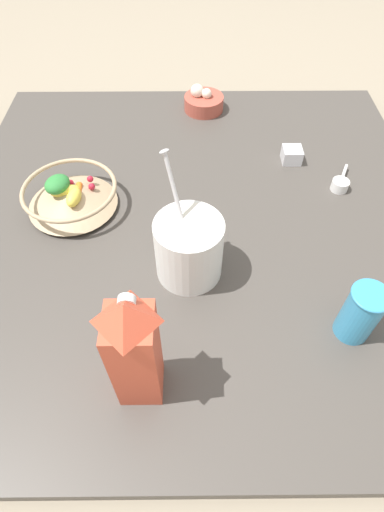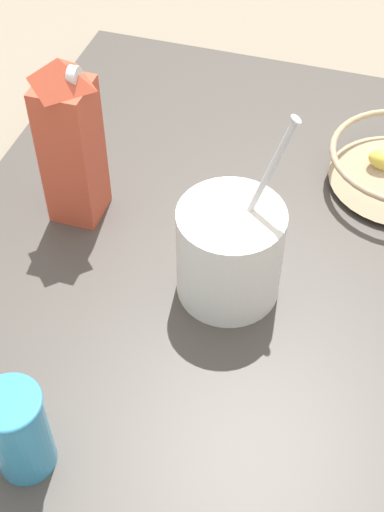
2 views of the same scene
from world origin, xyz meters
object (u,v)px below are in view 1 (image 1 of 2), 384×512
at_px(drinking_cup, 361,313).
at_px(yogurt_tub, 189,246).
at_px(fruit_bowl, 70,195).
at_px(garlic_bowl, 203,102).
at_px(spice_jar, 292,155).
at_px(milk_carton, 135,351).

bearing_deg(drinking_cup, yogurt_tub, -25.62).
height_order(fruit_bowl, yogurt_tub, yogurt_tub).
xyz_separation_m(yogurt_tub, drinking_cup, (-0.30, 0.15, -0.01)).
distance_m(yogurt_tub, garlic_bowl, 0.63).
xyz_separation_m(drinking_cup, garlic_bowl, (0.26, -0.77, -0.04)).
relative_size(yogurt_tub, spice_jar, 5.31).
xyz_separation_m(milk_carton, spice_jar, (-0.36, -0.62, -0.11)).
distance_m(drinking_cup, spice_jar, 0.52).
distance_m(drinking_cup, garlic_bowl, 0.81).
bearing_deg(milk_carton, spice_jar, -120.11).
bearing_deg(drinking_cup, spice_jar, -86.79).
distance_m(milk_carton, garlic_bowl, 0.89).
relative_size(fruit_bowl, spice_jar, 4.42).
height_order(spice_jar, garlic_bowl, garlic_bowl).
height_order(fruit_bowl, garlic_bowl, fruit_bowl).
distance_m(yogurt_tub, drinking_cup, 0.34).
xyz_separation_m(spice_jar, garlic_bowl, (0.23, -0.26, 0.01)).
bearing_deg(spice_jar, garlic_bowl, -48.23).
xyz_separation_m(milk_carton, drinking_cup, (-0.39, -0.10, -0.06)).
bearing_deg(garlic_bowl, milk_carton, 81.71).
bearing_deg(spice_jar, milk_carton, 59.89).
relative_size(milk_carton, garlic_bowl, 2.15).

